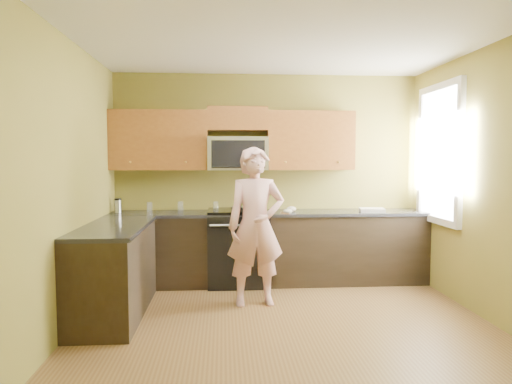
{
  "coord_description": "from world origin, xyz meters",
  "views": [
    {
      "loc": [
        -0.59,
        -4.13,
        1.59
      ],
      "look_at": [
        -0.2,
        1.3,
        1.2
      ],
      "focal_mm": 32.45,
      "sensor_mm": 36.0,
      "label": 1
    }
  ],
  "objects": [
    {
      "name": "upper_cab_right",
      "position": [
        0.54,
        1.83,
        1.45
      ],
      "size": [
        1.12,
        0.33,
        0.75
      ],
      "primitive_type": null,
      "color": "brown",
      "rests_on": "wall_back"
    },
    {
      "name": "glass_c",
      "position": [
        -0.68,
        1.84,
        0.98
      ],
      "size": [
        0.09,
        0.09,
        0.12
      ],
      "primitive_type": "cylinder",
      "rotation": [
        0.0,
        0.0,
        -0.25
      ],
      "color": "silver",
      "rests_on": "countertop_back"
    },
    {
      "name": "countertop_left",
      "position": [
        -1.69,
        0.6,
        0.9
      ],
      "size": [
        0.62,
        1.6,
        0.04
      ],
      "primitive_type": "cube",
      "color": "black",
      "rests_on": "cabinet_left_run"
    },
    {
      "name": "toast_slice",
      "position": [
        0.17,
        1.47,
        0.93
      ],
      "size": [
        0.13,
        0.13,
        0.01
      ],
      "primitive_type": "cube",
      "rotation": [
        0.0,
        0.0,
        -0.24
      ],
      "color": "#B27F47",
      "rests_on": "countertop_back"
    },
    {
      "name": "glass_a",
      "position": [
        -1.53,
        1.82,
        0.98
      ],
      "size": [
        0.08,
        0.08,
        0.12
      ],
      "primitive_type": "cylinder",
      "rotation": [
        0.0,
        0.0,
        0.08
      ],
      "color": "silver",
      "rests_on": "countertop_back"
    },
    {
      "name": "upper_cab_left",
      "position": [
        -1.39,
        1.83,
        1.45
      ],
      "size": [
        1.22,
        0.33,
        0.75
      ],
      "primitive_type": null,
      "color": "brown",
      "rests_on": "wall_back"
    },
    {
      "name": "floor",
      "position": [
        0.0,
        0.0,
        0.0
      ],
      "size": [
        4.0,
        4.0,
        0.0
      ],
      "primitive_type": "plane",
      "color": "brown",
      "rests_on": "ground"
    },
    {
      "name": "cabinet_left_run",
      "position": [
        -1.7,
        0.6,
        0.44
      ],
      "size": [
        0.6,
        1.6,
        0.88
      ],
      "primitive_type": "cube",
      "color": "black",
      "rests_on": "floor"
    },
    {
      "name": "upper_cab_over_mw",
      "position": [
        -0.4,
        1.83,
        2.1
      ],
      "size": [
        0.76,
        0.33,
        0.3
      ],
      "primitive_type": "cube",
      "color": "brown",
      "rests_on": "wall_back"
    },
    {
      "name": "napkin_a",
      "position": [
        0.2,
        1.45,
        0.95
      ],
      "size": [
        0.11,
        0.12,
        0.06
      ],
      "primitive_type": "ellipsoid",
      "rotation": [
        0.0,
        0.0,
        -0.02
      ],
      "color": "silver",
      "rests_on": "countertop_back"
    },
    {
      "name": "cabinet_back_run",
      "position": [
        0.0,
        1.7,
        0.44
      ],
      "size": [
        4.0,
        0.6,
        0.88
      ],
      "primitive_type": "cube",
      "color": "black",
      "rests_on": "floor"
    },
    {
      "name": "woman",
      "position": [
        -0.24,
        0.83,
        0.86
      ],
      "size": [
        0.66,
        0.47,
        1.72
      ],
      "primitive_type": "imported",
      "rotation": [
        0.0,
        0.0,
        0.1
      ],
      "color": "#D76D6B",
      "rests_on": "floor"
    },
    {
      "name": "dish_towel",
      "position": [
        1.29,
        1.54,
        0.95
      ],
      "size": [
        0.34,
        0.29,
        0.05
      ],
      "primitive_type": "cube",
      "rotation": [
        0.0,
        0.0,
        -0.16
      ],
      "color": "silver",
      "rests_on": "countertop_back"
    },
    {
      "name": "ceiling",
      "position": [
        0.0,
        0.0,
        2.7
      ],
      "size": [
        4.0,
        4.0,
        0.0
      ],
      "primitive_type": "plane",
      "rotation": [
        3.14,
        0.0,
        0.0
      ],
      "color": "white",
      "rests_on": "ground"
    },
    {
      "name": "butter_tub",
      "position": [
        -0.11,
        1.58,
        0.92
      ],
      "size": [
        0.15,
        0.15,
        0.09
      ],
      "primitive_type": null,
      "rotation": [
        0.0,
        0.0,
        -0.26
      ],
      "color": "yellow",
      "rests_on": "countertop_back"
    },
    {
      "name": "travel_mug",
      "position": [
        -1.9,
        1.72,
        0.92
      ],
      "size": [
        0.09,
        0.09,
        0.18
      ],
      "primitive_type": null,
      "rotation": [
        0.0,
        0.0,
        0.16
      ],
      "color": "silver",
      "rests_on": "countertop_back"
    },
    {
      "name": "wall_right",
      "position": [
        2.0,
        0.0,
        1.35
      ],
      "size": [
        0.0,
        4.0,
        4.0
      ],
      "primitive_type": "plane",
      "rotation": [
        1.57,
        0.0,
        -1.57
      ],
      "color": "olive",
      "rests_on": "ground"
    },
    {
      "name": "glass_b",
      "position": [
        -1.14,
        1.9,
        0.98
      ],
      "size": [
        0.08,
        0.08,
        0.12
      ],
      "primitive_type": "cylinder",
      "rotation": [
        0.0,
        0.0,
        -0.19
      ],
      "color": "silver",
      "rests_on": "countertop_back"
    },
    {
      "name": "stove",
      "position": [
        -0.4,
        1.68,
        0.47
      ],
      "size": [
        0.76,
        0.65,
        0.95
      ],
      "primitive_type": null,
      "color": "black",
      "rests_on": "floor"
    },
    {
      "name": "frying_pan",
      "position": [
        -0.37,
        1.55,
        0.95
      ],
      "size": [
        0.37,
        0.47,
        0.05
      ],
      "primitive_type": null,
      "rotation": [
        0.0,
        0.0,
        0.36
      ],
      "color": "black",
      "rests_on": "stove"
    },
    {
      "name": "wall_left",
      "position": [
        -2.0,
        0.0,
        1.35
      ],
      "size": [
        0.0,
        4.0,
        4.0
      ],
      "primitive_type": "plane",
      "rotation": [
        1.57,
        0.0,
        1.57
      ],
      "color": "olive",
      "rests_on": "ground"
    },
    {
      "name": "wall_back",
      "position": [
        0.0,
        2.0,
        1.35
      ],
      "size": [
        4.0,
        0.0,
        4.0
      ],
      "primitive_type": "plane",
      "rotation": [
        1.57,
        0.0,
        0.0
      ],
      "color": "olive",
      "rests_on": "ground"
    },
    {
      "name": "window",
      "position": [
        1.98,
        1.2,
        1.65
      ],
      "size": [
        0.06,
        1.06,
        1.66
      ],
      "primitive_type": null,
      "color": "white",
      "rests_on": "wall_right"
    },
    {
      "name": "wall_front",
      "position": [
        0.0,
        -2.0,
        1.35
      ],
      "size": [
        4.0,
        0.0,
        4.0
      ],
      "primitive_type": "plane",
      "rotation": [
        -1.57,
        0.0,
        0.0
      ],
      "color": "olive",
      "rests_on": "ground"
    },
    {
      "name": "microwave",
      "position": [
        -0.4,
        1.8,
        1.45
      ],
      "size": [
        0.76,
        0.4,
        0.42
      ],
      "primitive_type": null,
      "color": "silver",
      "rests_on": "wall_back"
    },
    {
      "name": "napkin_b",
      "position": [
        0.28,
        1.69,
        0.95
      ],
      "size": [
        0.13,
        0.14,
        0.07
      ],
      "primitive_type": "ellipsoid",
      "rotation": [
        0.0,
        0.0,
        0.11
      ],
      "color": "silver",
      "rests_on": "countertop_back"
    },
    {
      "name": "countertop_back",
      "position": [
        0.0,
        1.69,
        0.9
      ],
      "size": [
        4.0,
        0.62,
        0.04
      ],
      "primitive_type": "cube",
      "color": "black",
      "rests_on": "cabinet_back_run"
    }
  ]
}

